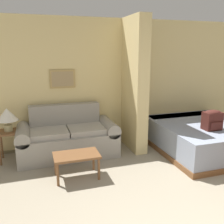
% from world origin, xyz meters
% --- Properties ---
extents(wall_back, '(6.82, 0.16, 2.60)m').
position_xyz_m(wall_back, '(-0.00, 3.67, 1.29)').
color(wall_back, '#DBC484').
rests_on(wall_back, ground_plane).
extents(wall_partition_pillar, '(0.24, 0.86, 2.60)m').
position_xyz_m(wall_partition_pillar, '(0.38, 3.18, 1.30)').
color(wall_partition_pillar, '#DBC484').
rests_on(wall_partition_pillar, ground_plane).
extents(couch, '(1.86, 0.84, 0.94)m').
position_xyz_m(couch, '(-0.97, 3.19, 0.34)').
color(couch, gray).
rests_on(couch, ground_plane).
extents(coffee_table, '(0.71, 0.43, 0.39)m').
position_xyz_m(coffee_table, '(-0.97, 2.25, 0.34)').
color(coffee_table, brown).
rests_on(coffee_table, ground_plane).
extents(side_table, '(0.38, 0.38, 0.57)m').
position_xyz_m(side_table, '(-2.01, 3.24, 0.45)').
color(side_table, brown).
rests_on(side_table, ground_plane).
extents(table_lamp, '(0.37, 0.37, 0.42)m').
position_xyz_m(table_lamp, '(-2.01, 3.24, 0.85)').
color(table_lamp, tan).
rests_on(table_lamp, side_table).
extents(bed, '(1.86, 1.95, 0.56)m').
position_xyz_m(bed, '(1.67, 2.60, 0.29)').
color(bed, brown).
rests_on(bed, ground_plane).
extents(backpack, '(0.32, 0.24, 0.36)m').
position_xyz_m(backpack, '(1.52, 2.23, 0.75)').
color(backpack, '#471E19').
rests_on(backpack, bed).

